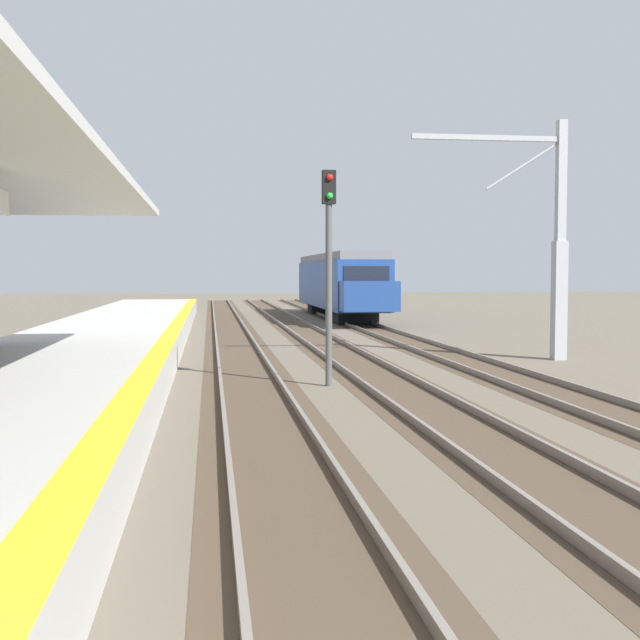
{
  "coord_description": "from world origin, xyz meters",
  "views": [
    {
      "loc": [
        0.93,
        -2.79,
        2.75
      ],
      "look_at": [
        2.44,
        8.55,
        2.1
      ],
      "focal_mm": 46.65,
      "sensor_mm": 36.0,
      "label": 1
    }
  ],
  "objects": [
    {
      "name": "station_platform",
      "position": [
        -2.5,
        16.0,
        0.45
      ],
      "size": [
        5.0,
        80.0,
        0.91
      ],
      "color": "#B7B5AD",
      "rests_on": "ground"
    },
    {
      "name": "rail_signal_post",
      "position": [
        3.78,
        17.04,
        3.19
      ],
      "size": [
        0.32,
        0.34,
        5.2
      ],
      "color": "#4C4C4C",
      "rests_on": "ground"
    },
    {
      "name": "track_pair_far_side",
      "position": [
        8.7,
        20.0,
        0.05
      ],
      "size": [
        2.34,
        120.0,
        0.16
      ],
      "color": "#4C3D2D",
      "rests_on": "ground"
    },
    {
      "name": "track_pair_middle",
      "position": [
        5.3,
        20.0,
        0.05
      ],
      "size": [
        2.34,
        120.0,
        0.16
      ],
      "color": "#4C3D2D",
      "rests_on": "ground"
    },
    {
      "name": "approaching_train",
      "position": [
        8.7,
        46.66,
        2.18
      ],
      "size": [
        2.93,
        19.6,
        4.76
      ],
      "color": "navy",
      "rests_on": "ground"
    },
    {
      "name": "catenary_pylon_far_side",
      "position": [
        11.55,
        22.13,
        3.6
      ],
      "size": [
        5.0,
        0.4,
        7.5
      ],
      "color": "#9EA3A8",
      "rests_on": "ground"
    },
    {
      "name": "track_pair_nearest_platform",
      "position": [
        1.9,
        20.0,
        0.05
      ],
      "size": [
        2.34,
        120.0,
        0.16
      ],
      "color": "#4C3D2D",
      "rests_on": "ground"
    }
  ]
}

